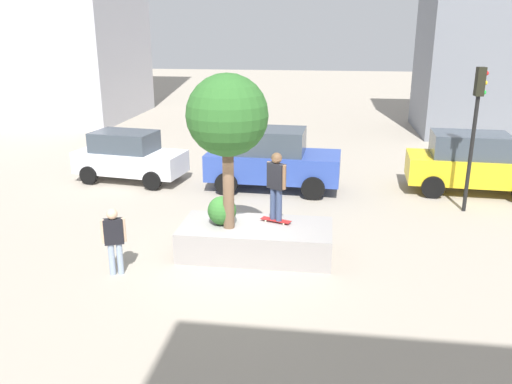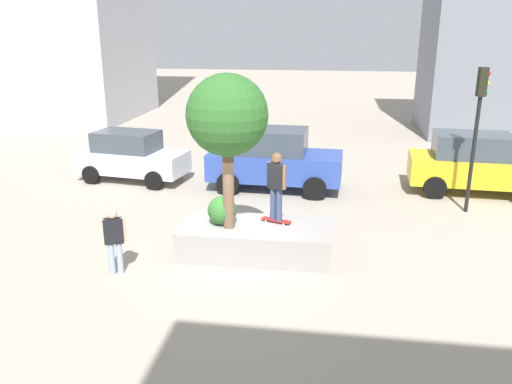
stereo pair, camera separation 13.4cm
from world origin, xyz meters
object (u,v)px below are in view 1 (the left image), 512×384
passerby_with_bag (114,237)px  sedan_parked (272,159)px  plaza_tree (227,117)px  traffic_light_corner (476,115)px  skateboard (276,220)px  taxi_cab (473,163)px  skateboarder (276,182)px  planter_ledge (256,240)px  police_car (129,156)px

passerby_with_bag → sedan_parked: bearing=68.5°
plaza_tree → traffic_light_corner: plaza_tree is taller
skateboard → taxi_cab: size_ratio=0.18×
passerby_with_bag → skateboarder: bearing=27.8°
plaza_tree → skateboarder: plaza_tree is taller
taxi_cab → traffic_light_corner: traffic_light_corner is taller
traffic_light_corner → passerby_with_bag: size_ratio=2.72×
skateboard → plaza_tree: bearing=-155.7°
skateboarder → passerby_with_bag: skateboarder is taller
planter_ledge → traffic_light_corner: 7.93m
skateboard → police_car: police_car is taller
skateboard → traffic_light_corner: 7.25m
police_car → passerby_with_bag: bearing=-71.4°
plaza_tree → taxi_cab: 10.25m
skateboarder → traffic_light_corner: traffic_light_corner is taller
plaza_tree → traffic_light_corner: size_ratio=0.85×
sedan_parked → police_car: bearing=177.0°
skateboard → passerby_with_bag: (-3.61, -1.90, 0.11)m
police_car → taxi_cab: size_ratio=0.92×
skateboard → skateboarder: (-0.00, 0.00, 1.05)m
skateboard → skateboarder: size_ratio=0.46×
plaza_tree → passerby_with_bag: (-2.47, -1.39, -2.65)m
planter_ledge → traffic_light_corner: size_ratio=0.86×
planter_ledge → passerby_with_bag: passerby_with_bag is taller
police_car → skateboard: bearing=-42.8°
skateboarder → passerby_with_bag: 4.19m
sedan_parked → traffic_light_corner: 6.86m
skateboarder → skateboard: bearing=-63.4°
traffic_light_corner → planter_ledge: bearing=-145.7°
plaza_tree → skateboarder: size_ratio=2.15×
sedan_parked → taxi_cab: (7.06, 0.57, -0.04)m
plaza_tree → skateboarder: 2.12m
skateboarder → traffic_light_corner: bearing=34.5°
taxi_cab → police_car: bearing=-178.7°
skateboard → skateboarder: skateboarder is taller
plaza_tree → police_car: (-5.04, 6.24, -2.64)m
skateboarder → traffic_light_corner: (5.68, 3.90, 1.18)m
passerby_with_bag → traffic_light_corner: bearing=32.0°
skateboarder → taxi_cab: bearing=43.5°
planter_ledge → sedan_parked: (-0.23, 5.74, 0.72)m
plaza_tree → sedan_parked: 6.47m
planter_ledge → passerby_with_bag: (-3.13, -1.61, 0.56)m
police_car → traffic_light_corner: bearing=-8.7°
sedan_parked → traffic_light_corner: traffic_light_corner is taller
plaza_tree → skateboarder: (1.14, 0.51, -1.71)m
police_car → skateboarder: bearing=-42.8°
planter_ledge → skateboarder: skateboarder is taller
traffic_light_corner → passerby_with_bag: (-9.29, -5.81, -2.12)m
skateboarder → passerby_with_bag: (-3.61, -1.90, -0.93)m
plaza_tree → taxi_cab: bearing=41.1°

